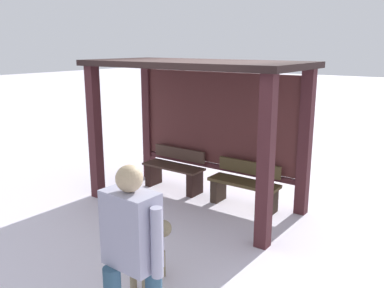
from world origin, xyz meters
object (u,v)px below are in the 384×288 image
(dog, at_px, (150,247))
(bus_shelter, at_px, (203,100))
(bench_left_inside, at_px, (174,171))
(person_walking, at_px, (132,247))
(bench_center_inside, at_px, (244,187))

(dog, bearing_deg, bus_shelter, 111.26)
(bench_left_inside, height_order, person_walking, person_walking)
(bench_center_inside, relative_size, dog, 1.30)
(bus_shelter, distance_m, bench_center_inside, 1.48)
(bench_left_inside, height_order, dog, bench_left_inside)
(bench_center_inside, bearing_deg, person_walking, -76.94)
(bus_shelter, relative_size, dog, 3.87)
(bus_shelter, xyz_separation_m, bench_center_inside, (0.69, 0.15, -1.30))
(bench_left_inside, relative_size, bench_center_inside, 1.00)
(bus_shelter, xyz_separation_m, dog, (0.88, -2.26, -1.23))
(bench_left_inside, bearing_deg, bench_center_inside, -0.11)
(bench_center_inside, distance_m, person_walking, 3.38)
(bus_shelter, distance_m, person_walking, 3.48)
(person_walking, bearing_deg, bus_shelter, 114.99)
(bench_left_inside, height_order, bench_center_inside, bench_left_inside)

